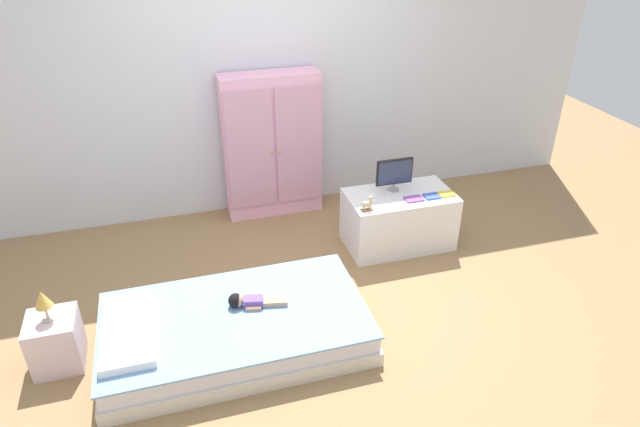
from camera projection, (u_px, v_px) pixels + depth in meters
ground_plane at (310, 300)px, 4.11m from camera, size 10.00×10.00×0.02m
back_wall at (260, 63)px, 4.75m from camera, size 6.40×0.05×2.70m
bed at (236, 329)px, 3.65m from camera, size 1.71×0.96×0.24m
pillow at (128, 330)px, 3.42m from camera, size 0.32×0.69×0.06m
doll at (247, 301)px, 3.65m from camera, size 0.39×0.15×0.10m
nightstand at (56, 342)px, 3.46m from camera, size 0.30×0.30×0.36m
table_lamp at (43, 300)px, 3.30m from camera, size 0.10×0.10×0.22m
wardrobe at (272, 146)px, 4.95m from camera, size 0.86×0.29×1.31m
tv_stand at (399, 219)px, 4.65m from camera, size 0.88×0.50×0.47m
tv_monitor at (395, 173)px, 4.52m from camera, size 0.31×0.10×0.28m
rocking_horse_toy at (368, 204)px, 4.28m from camera, size 0.10×0.04×0.12m
book_purple at (414, 199)px, 4.45m from camera, size 0.15×0.10×0.01m
book_blue at (432, 196)px, 4.49m from camera, size 0.12×0.10×0.01m
book_yellow at (447, 194)px, 4.53m from camera, size 0.14×0.10×0.01m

